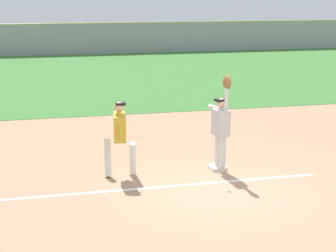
% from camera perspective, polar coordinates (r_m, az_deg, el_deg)
% --- Properties ---
extents(ground_plane, '(82.00, 82.00, 0.00)m').
position_cam_1_polar(ground_plane, '(11.59, 4.87, -6.85)').
color(ground_plane, tan).
extents(outfield_grass, '(53.23, 19.43, 0.01)m').
position_cam_1_polar(outfield_grass, '(28.37, -6.35, 5.37)').
color(outfield_grass, '#3D7533').
rests_on(outfield_grass, ground_plane).
extents(chalk_foul_line, '(12.00, 0.12, 0.01)m').
position_cam_1_polar(chalk_foul_line, '(11.59, -12.64, -7.14)').
color(chalk_foul_line, white).
rests_on(chalk_foul_line, ground_plane).
extents(first_base, '(0.40, 0.40, 0.08)m').
position_cam_1_polar(first_base, '(13.06, 5.13, -4.30)').
color(first_base, white).
rests_on(first_base, ground_plane).
extents(fielder, '(0.35, 0.89, 2.28)m').
position_cam_1_polar(fielder, '(12.67, 5.55, 0.21)').
color(fielder, silver).
rests_on(fielder, ground_plane).
extents(runner, '(0.74, 0.85, 1.72)m').
position_cam_1_polar(runner, '(12.28, -5.03, -0.80)').
color(runner, white).
rests_on(runner, ground_plane).
extents(baseball, '(0.07, 0.07, 0.07)m').
position_cam_1_polar(baseball, '(12.21, 4.38, 2.05)').
color(baseball, white).
extents(outfield_fence, '(53.31, 0.08, 2.10)m').
position_cam_1_polar(outfield_fence, '(37.86, -8.29, 8.96)').
color(outfield_fence, '#93999E').
rests_on(outfield_fence, ground_plane).
extents(parked_car_red, '(4.41, 2.14, 1.25)m').
position_cam_1_polar(parked_car_red, '(41.26, -9.62, 8.77)').
color(parked_car_red, '#B21E1E').
rests_on(parked_car_red, ground_plane).
extents(parked_car_silver, '(4.53, 2.38, 1.25)m').
position_cam_1_polar(parked_car_silver, '(42.01, -3.27, 9.02)').
color(parked_car_silver, '#B7B7BC').
rests_on(parked_car_silver, ground_plane).
extents(parked_car_tan, '(4.56, 2.44, 1.25)m').
position_cam_1_polar(parked_car_tan, '(43.71, 4.21, 9.18)').
color(parked_car_tan, tan).
rests_on(parked_car_tan, ground_plane).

